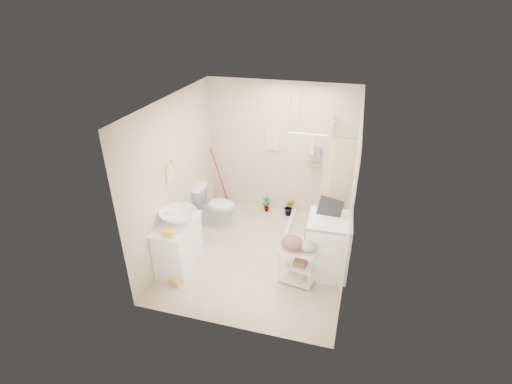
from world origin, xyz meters
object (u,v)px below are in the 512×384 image
at_px(washing_machine, 328,245).
at_px(laundry_rack, 297,262).
at_px(toilet, 215,205).
at_px(vanity, 178,244).

xyz_separation_m(washing_machine, laundry_rack, (-0.40, -0.39, -0.12)).
height_order(toilet, laundry_rack, toilet).
xyz_separation_m(toilet, washing_machine, (2.18, -0.83, 0.08)).
distance_m(toilet, washing_machine, 2.34).
bearing_deg(toilet, vanity, 171.64).
distance_m(washing_machine, laundry_rack, 0.57).
bearing_deg(washing_machine, vanity, -169.83).
relative_size(toilet, laundry_rack, 1.10).
height_order(toilet, washing_machine, washing_machine).
xyz_separation_m(vanity, washing_machine, (2.30, 0.49, 0.08)).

